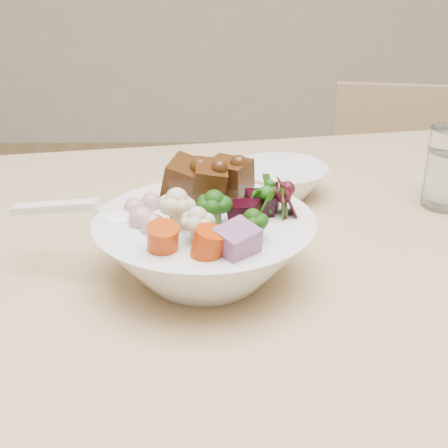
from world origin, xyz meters
name	(u,v)px	position (x,y,z in m)	size (l,w,h in m)	color
chair_far	(401,232)	(0.29, 0.82, 0.46)	(0.42, 0.42, 0.81)	tan
food_bowl	(206,243)	(-0.19, 0.02, 0.84)	(0.25, 0.25, 0.13)	white
soup_spoon	(100,216)	(-0.31, 0.03, 0.87)	(0.16, 0.06, 0.03)	white
side_bowl	(281,181)	(-0.09, 0.26, 0.82)	(0.14, 0.14, 0.05)	white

